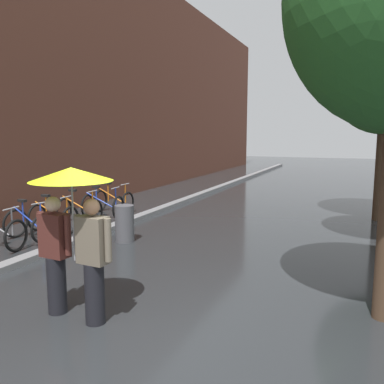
{
  "coord_description": "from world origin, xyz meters",
  "views": [
    {
      "loc": [
        2.74,
        -3.88,
        2.48
      ],
      "look_at": [
        -0.29,
        3.23,
        1.35
      ],
      "focal_mm": 37.39,
      "sensor_mm": 36.0,
      "label": 1
    }
  ],
  "objects_px": {
    "parked_bicycle_1": "(29,225)",
    "parked_bicycle_3": "(80,210)",
    "parked_bicycle_4": "(103,206)",
    "litter_bin": "(125,223)",
    "parked_bicycle_2": "(53,218)",
    "parked_bicycle_5": "(114,201)",
    "couple_under_umbrella": "(73,220)"
  },
  "relations": [
    {
      "from": "parked_bicycle_3",
      "to": "parked_bicycle_2",
      "type": "bearing_deg",
      "value": -89.27
    },
    {
      "from": "parked_bicycle_4",
      "to": "litter_bin",
      "type": "distance_m",
      "value": 2.76
    },
    {
      "from": "parked_bicycle_1",
      "to": "parked_bicycle_4",
      "type": "distance_m",
      "value": 2.73
    },
    {
      "from": "parked_bicycle_2",
      "to": "parked_bicycle_3",
      "type": "xyz_separation_m",
      "value": [
        -0.01,
        1.04,
        0.0
      ]
    },
    {
      "from": "couple_under_umbrella",
      "to": "litter_bin",
      "type": "xyz_separation_m",
      "value": [
        -1.51,
        3.58,
        -0.92
      ]
    },
    {
      "from": "parked_bicycle_5",
      "to": "litter_bin",
      "type": "xyz_separation_m",
      "value": [
        2.18,
        -2.79,
        0.05
      ]
    },
    {
      "from": "litter_bin",
      "to": "parked_bicycle_2",
      "type": "bearing_deg",
      "value": 178.82
    },
    {
      "from": "parked_bicycle_1",
      "to": "litter_bin",
      "type": "height_order",
      "value": "parked_bicycle_1"
    },
    {
      "from": "parked_bicycle_3",
      "to": "parked_bicycle_5",
      "type": "distance_m",
      "value": 1.71
    },
    {
      "from": "parked_bicycle_1",
      "to": "parked_bicycle_5",
      "type": "height_order",
      "value": "same"
    },
    {
      "from": "parked_bicycle_2",
      "to": "couple_under_umbrella",
      "type": "height_order",
      "value": "couple_under_umbrella"
    },
    {
      "from": "couple_under_umbrella",
      "to": "parked_bicycle_2",
      "type": "bearing_deg",
      "value": 135.26
    },
    {
      "from": "parked_bicycle_5",
      "to": "parked_bicycle_2",
      "type": "bearing_deg",
      "value": -89.19
    },
    {
      "from": "parked_bicycle_1",
      "to": "parked_bicycle_3",
      "type": "xyz_separation_m",
      "value": [
        -0.07,
        1.9,
        0.0
      ]
    },
    {
      "from": "parked_bicycle_2",
      "to": "litter_bin",
      "type": "bearing_deg",
      "value": -1.18
    },
    {
      "from": "couple_under_umbrella",
      "to": "parked_bicycle_4",
      "type": "bearing_deg",
      "value": 122.41
    },
    {
      "from": "parked_bicycle_5",
      "to": "parked_bicycle_1",
      "type": "bearing_deg",
      "value": -88.48
    },
    {
      "from": "parked_bicycle_2",
      "to": "parked_bicycle_3",
      "type": "distance_m",
      "value": 1.04
    },
    {
      "from": "parked_bicycle_2",
      "to": "parked_bicycle_4",
      "type": "xyz_separation_m",
      "value": [
        0.17,
        1.87,
        0.0
      ]
    },
    {
      "from": "litter_bin",
      "to": "couple_under_umbrella",
      "type": "bearing_deg",
      "value": -67.08
    },
    {
      "from": "parked_bicycle_2",
      "to": "couple_under_umbrella",
      "type": "relative_size",
      "value": 0.55
    },
    {
      "from": "parked_bicycle_5",
      "to": "litter_bin",
      "type": "height_order",
      "value": "parked_bicycle_5"
    },
    {
      "from": "parked_bicycle_4",
      "to": "couple_under_umbrella",
      "type": "height_order",
      "value": "couple_under_umbrella"
    },
    {
      "from": "parked_bicycle_1",
      "to": "parked_bicycle_5",
      "type": "xyz_separation_m",
      "value": [
        -0.1,
        3.6,
        0.0
      ]
    },
    {
      "from": "parked_bicycle_1",
      "to": "litter_bin",
      "type": "distance_m",
      "value": 2.24
    },
    {
      "from": "parked_bicycle_3",
      "to": "litter_bin",
      "type": "xyz_separation_m",
      "value": [
        2.16,
        -1.08,
        0.05
      ]
    },
    {
      "from": "parked_bicycle_5",
      "to": "litter_bin",
      "type": "distance_m",
      "value": 3.54
    },
    {
      "from": "parked_bicycle_4",
      "to": "litter_bin",
      "type": "relative_size",
      "value": 1.35
    },
    {
      "from": "parked_bicycle_3",
      "to": "couple_under_umbrella",
      "type": "xyz_separation_m",
      "value": [
        3.67,
        -4.67,
        0.97
      ]
    },
    {
      "from": "parked_bicycle_2",
      "to": "litter_bin",
      "type": "distance_m",
      "value": 2.14
    },
    {
      "from": "parked_bicycle_1",
      "to": "litter_bin",
      "type": "bearing_deg",
      "value": 21.28
    },
    {
      "from": "parked_bicycle_3",
      "to": "parked_bicycle_5",
      "type": "xyz_separation_m",
      "value": [
        -0.03,
        1.71,
        0.0
      ]
    }
  ]
}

